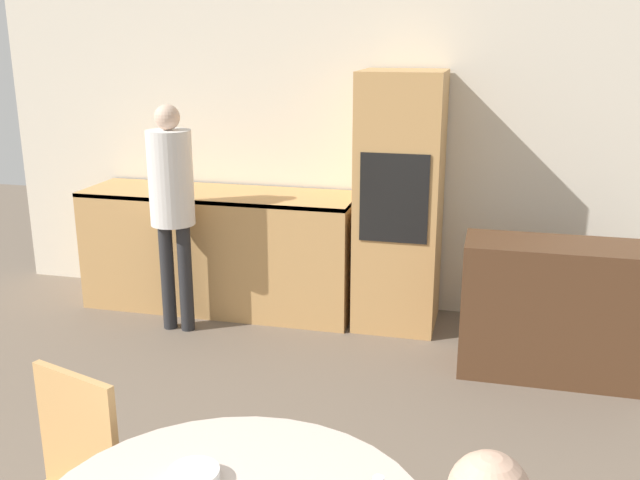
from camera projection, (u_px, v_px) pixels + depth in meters
name	position (u px, v px, depth m)	size (l,w,h in m)	color
wall_back	(383.00, 139.00, 5.25)	(6.12, 0.05, 2.60)	silver
kitchen_counter	(220.00, 248.00, 5.43)	(2.07, 0.60, 0.91)	tan
oven_unit	(400.00, 202.00, 5.00)	(0.57, 0.59, 1.81)	tan
sideboard	(555.00, 310.00, 4.34)	(1.12, 0.45, 0.85)	#51331E
person_standing	(172.00, 193.00, 4.86)	(0.30, 0.30, 1.60)	#262628
bowl_centre	(194.00, 476.00, 2.09)	(0.15, 0.15, 0.04)	white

